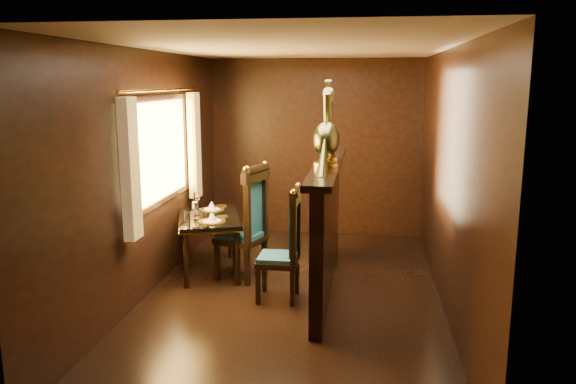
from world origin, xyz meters
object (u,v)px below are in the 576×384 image
chair_right (250,220)px  peacock_right (329,125)px  peacock_left (326,124)px  chair_left (289,241)px  dining_table (209,221)px

chair_right → peacock_right: (0.86, 0.03, 1.05)m
peacock_left → chair_right: bearing=153.4°
peacock_right → chair_left: bearing=-122.5°
chair_right → dining_table: bearing=178.7°
dining_table → peacock_left: size_ratio=1.53×
dining_table → chair_left: size_ratio=1.09×
chair_left → peacock_right: peacock_right is taller
peacock_left → peacock_right: bearing=90.0°
dining_table → peacock_right: peacock_right is taller
chair_right → chair_left: bearing=-27.9°
peacock_right → dining_table: bearing=173.2°
chair_right → peacock_right: bearing=20.5°
chair_left → peacock_left: (0.35, 0.10, 1.17)m
chair_left → peacock_right: size_ratio=1.58×
dining_table → peacock_left: 1.92m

